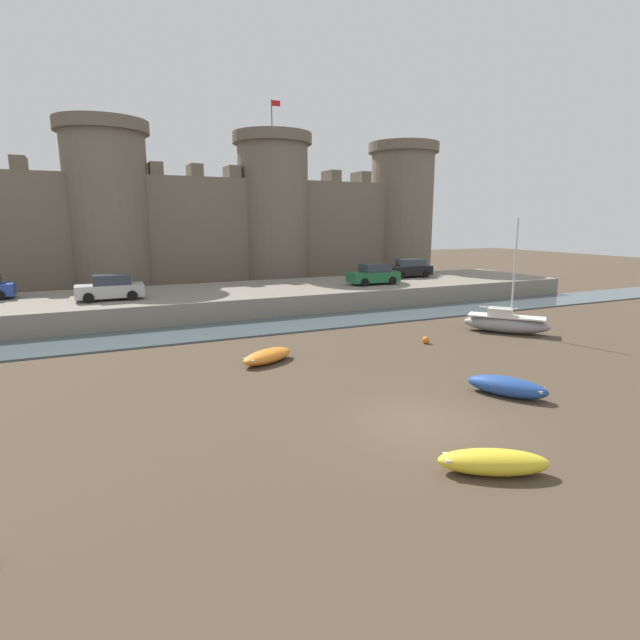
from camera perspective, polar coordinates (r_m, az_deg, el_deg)
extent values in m
plane|color=#4C3D2D|center=(16.83, 11.19, -11.54)|extent=(160.00, 160.00, 0.00)
cube|color=#47565B|center=(30.80, -6.73, -0.81)|extent=(80.00, 4.50, 0.10)
cube|color=gray|center=(37.53, -10.22, 2.31)|extent=(56.43, 10.00, 1.45)
cube|color=#706354|center=(47.74, -13.80, 9.38)|extent=(44.43, 2.80, 10.28)
cylinder|color=#706354|center=(46.85, -22.97, 10.79)|extent=(6.68, 6.68, 13.54)
cylinder|color=#675B4D|center=(47.45, -23.68, 19.57)|extent=(7.49, 7.49, 1.00)
cylinder|color=#706354|center=(49.70, -5.32, 11.59)|extent=(6.68, 6.68, 13.54)
cylinder|color=#675B4D|center=(50.27, -5.49, 19.91)|extent=(7.49, 7.49, 1.00)
cylinder|color=#4C4742|center=(50.61, -5.53, 22.15)|extent=(0.10, 0.10, 3.00)
cube|color=red|center=(51.00, -5.04, 23.45)|extent=(0.80, 0.04, 0.50)
cylinder|color=#706354|center=(56.43, 9.28, 11.46)|extent=(6.68, 6.68, 13.54)
cylinder|color=#675B4D|center=(56.93, 9.53, 18.79)|extent=(7.49, 7.49, 1.00)
cube|color=#6A5E4F|center=(47.21, -31.17, 15.02)|extent=(1.10, 2.52, 1.10)
cube|color=#6A5E4F|center=(47.38, -18.34, 16.02)|extent=(1.10, 2.52, 1.10)
cube|color=#6A5E4F|center=(47.92, -14.13, 16.18)|extent=(1.10, 2.52, 1.10)
cube|color=#6A5E4F|center=(48.69, -10.04, 16.26)|extent=(1.10, 2.52, 1.10)
cube|color=#6A5E4F|center=(52.30, 1.28, 16.07)|extent=(1.10, 2.52, 1.10)
cube|color=#6A5E4F|center=(53.88, 4.67, 15.90)|extent=(1.10, 2.52, 1.10)
ellipsoid|color=#234793|center=(20.10, 20.58, -7.12)|extent=(2.36, 3.04, 0.73)
ellipsoid|color=blue|center=(20.08, 20.59, -6.96)|extent=(1.90, 2.47, 0.40)
cube|color=beige|center=(20.12, 19.99, -6.77)|extent=(0.84, 0.61, 0.06)
cube|color=beige|center=(19.86, 23.82, -7.35)|extent=(0.62, 0.52, 0.08)
ellipsoid|color=orange|center=(23.25, -6.01, -4.13)|extent=(3.10, 2.34, 0.62)
ellipsoid|color=gold|center=(23.24, -6.01, -3.98)|extent=(2.52, 1.88, 0.34)
cube|color=beige|center=(23.38, -5.64, -3.78)|extent=(0.62, 0.95, 0.06)
cube|color=beige|center=(22.46, -8.02, -4.52)|extent=(0.54, 0.69, 0.08)
ellipsoid|color=gray|center=(31.18, 20.48, -0.46)|extent=(4.24, 4.61, 1.01)
cube|color=silver|center=(31.10, 20.53, 0.38)|extent=(3.70, 4.03, 0.08)
cube|color=silver|center=(31.08, 19.90, 0.90)|extent=(1.60, 1.64, 0.44)
cylinder|color=silver|center=(30.71, 21.35, 5.56)|extent=(0.10, 0.10, 5.61)
cylinder|color=silver|center=(31.05, 19.71, 1.34)|extent=(1.48, 1.70, 0.08)
ellipsoid|color=yellow|center=(14.17, 19.20, -15.08)|extent=(2.97, 2.17, 0.65)
ellipsoid|color=#F2F246|center=(14.14, 19.21, -14.86)|extent=(2.42, 1.75, 0.36)
cube|color=beige|center=(14.19, 20.09, -14.66)|extent=(0.55, 0.79, 0.06)
cube|color=beige|center=(13.87, 14.61, -15.02)|extent=(0.49, 0.58, 0.08)
sphere|color=orange|center=(27.29, 11.99, -2.25)|extent=(0.39, 0.39, 0.39)
cube|color=black|center=(45.79, 10.12, 5.59)|extent=(4.11, 1.73, 0.80)
cube|color=#2D3842|center=(45.81, 10.31, 6.46)|extent=(2.27, 1.51, 0.64)
cylinder|color=black|center=(44.41, 9.38, 5.07)|extent=(0.64, 0.18, 0.64)
cylinder|color=black|center=(45.82, 8.19, 5.30)|extent=(0.64, 0.18, 0.64)
cylinder|color=black|center=(45.86, 12.03, 5.17)|extent=(0.64, 0.18, 0.64)
cylinder|color=black|center=(47.23, 10.80, 5.39)|extent=(0.64, 0.18, 0.64)
cube|color=#1E6638|center=(40.22, 6.12, 4.93)|extent=(4.11, 1.73, 0.80)
cube|color=#2D3842|center=(40.23, 6.33, 5.93)|extent=(2.27, 1.51, 0.64)
cylinder|color=black|center=(38.89, 5.13, 4.31)|extent=(0.64, 0.18, 0.64)
cylinder|color=black|center=(40.37, 3.94, 4.59)|extent=(0.64, 0.18, 0.64)
cylinder|color=black|center=(40.20, 8.30, 4.47)|extent=(0.64, 0.18, 0.64)
cylinder|color=black|center=(41.63, 7.03, 4.73)|extent=(0.64, 0.18, 0.64)
cube|color=#B2B5B7|center=(34.76, -22.88, 3.11)|extent=(4.11, 1.73, 0.80)
cube|color=#2D3842|center=(34.69, -22.72, 4.27)|extent=(2.27, 1.51, 0.64)
cylinder|color=black|center=(33.95, -24.94, 2.29)|extent=(0.64, 0.18, 0.64)
cylinder|color=black|center=(35.64, -24.94, 2.67)|extent=(0.64, 0.18, 0.64)
cylinder|color=black|center=(34.02, -20.66, 2.63)|extent=(0.64, 0.18, 0.64)
cylinder|color=black|center=(35.70, -20.86, 2.99)|extent=(0.64, 0.18, 0.64)
cylinder|color=black|center=(39.57, -32.44, 2.71)|extent=(0.64, 0.18, 0.64)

